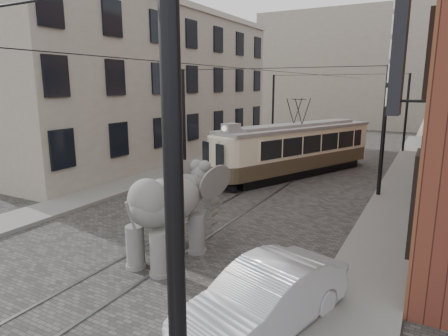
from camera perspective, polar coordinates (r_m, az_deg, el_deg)
The scene contains 10 objects.
ground at distance 15.51m, azimuth -0.96°, elevation -7.25°, with size 120.00×120.00×0.00m, color #484642.
tram_rails at distance 15.51m, azimuth -0.96°, elevation -7.20°, with size 1.54×80.00×0.02m, color slate, non-canonical shape.
sidewalk_right at distance 13.76m, azimuth 21.76°, elevation -10.38°, with size 2.00×60.00×0.15m, color slate.
sidewalk_left at distance 19.38m, azimuth -17.98°, elevation -3.66°, with size 2.00×60.00×0.15m, color slate.
stucco_building at distance 29.13m, azimuth -10.42°, elevation 11.61°, with size 7.00×24.00×10.00m, color gray.
distant_block at distance 53.27m, azimuth 21.27°, elevation 13.27°, with size 28.00×10.00×14.00m, color gray.
catenary at distance 19.35m, azimuth 5.81°, elevation 5.68°, with size 11.00×30.20×6.00m, color black, non-canonical shape.
tram at distance 22.69m, azimuth 10.67°, elevation 4.41°, with size 2.28×11.05×4.38m, color beige, non-canonical shape.
elephant at distance 11.61m, azimuth -8.39°, elevation -6.84°, with size 2.50×4.54×2.78m, color slate, non-canonical shape.
parked_car at distance 8.66m, azimuth 5.99°, elevation -18.52°, with size 1.55×4.42×1.46m, color #AEAEB3.
Camera 1 is at (7.20, -12.75, 5.12)m, focal length 31.23 mm.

